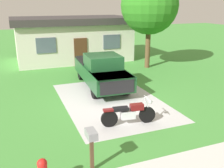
% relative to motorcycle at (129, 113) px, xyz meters
% --- Properties ---
extents(ground_plane, '(80.00, 80.00, 0.00)m').
position_rel_motorcycle_xyz_m(ground_plane, '(0.28, 2.67, -0.47)').
color(ground_plane, '#46923C').
extents(driveway_pad, '(4.57, 7.03, 0.01)m').
position_rel_motorcycle_xyz_m(driveway_pad, '(0.28, 2.67, -0.47)').
color(driveway_pad, silver).
rests_on(driveway_pad, ground).
extents(motorcycle, '(2.21, 0.70, 1.09)m').
position_rel_motorcycle_xyz_m(motorcycle, '(0.00, 0.00, 0.00)').
color(motorcycle, black).
rests_on(motorcycle, ground).
extents(pickup_truck, '(2.30, 5.72, 1.90)m').
position_rel_motorcycle_xyz_m(pickup_truck, '(0.59, 5.11, 0.48)').
color(pickup_truck, black).
rests_on(pickup_truck, ground).
extents(mailbox, '(0.26, 0.48, 1.26)m').
position_rel_motorcycle_xyz_m(mailbox, '(-2.21, -2.25, 0.51)').
color(mailbox, '#4C3823').
rests_on(mailbox, ground).
extents(shade_tree, '(4.04, 4.04, 6.47)m').
position_rel_motorcycle_xyz_m(shade_tree, '(5.25, 8.11, 3.96)').
color(shade_tree, brown).
rests_on(shade_tree, ground).
extents(neighbor_house, '(9.60, 5.60, 3.50)m').
position_rel_motorcycle_xyz_m(neighbor_house, '(0.80, 12.90, 1.32)').
color(neighbor_house, beige).
rests_on(neighbor_house, ground).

